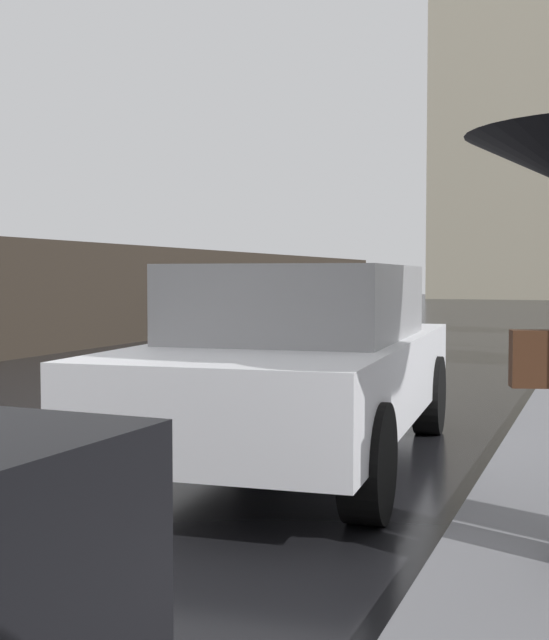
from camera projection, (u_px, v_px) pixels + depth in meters
The scene contains 2 objects.
car_white_mid_road at pixel (302, 359), 6.18m from camera, with size 1.98×4.31×1.42m.
car_silver_far_ahead at pixel (319, 302), 20.13m from camera, with size 1.75×4.56×1.43m.
Camera 1 is at (4.69, -2.90, 1.35)m, focal length 48.07 mm.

